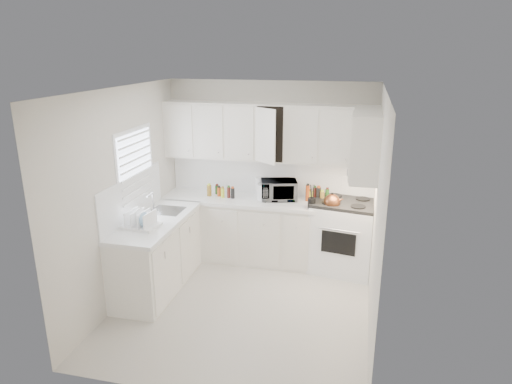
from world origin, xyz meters
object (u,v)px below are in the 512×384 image
(stove, at_px, (345,226))
(microwave, at_px, (279,188))
(rice_cooker, at_px, (266,190))
(utensil_crock, at_px, (312,196))
(dish_rack, at_px, (140,218))
(tea_kettle, at_px, (332,201))

(stove, relative_size, microwave, 2.60)
(microwave, bearing_deg, rice_cooker, 174.66)
(microwave, height_order, rice_cooker, microwave)
(microwave, relative_size, utensil_crock, 1.47)
(microwave, distance_m, utensil_crock, 0.58)
(stove, bearing_deg, rice_cooker, -174.08)
(utensil_crock, bearing_deg, microwave, 150.85)
(dish_rack, bearing_deg, microwave, 50.84)
(microwave, bearing_deg, dish_rack, -150.27)
(tea_kettle, distance_m, dish_rack, 2.51)
(tea_kettle, xyz_separation_m, rice_cooker, (-0.95, 0.23, 0.01))
(microwave, height_order, dish_rack, microwave)
(stove, distance_m, tea_kettle, 0.48)
(rice_cooker, bearing_deg, dish_rack, -138.52)
(tea_kettle, bearing_deg, microwave, 173.04)
(microwave, distance_m, dish_rack, 2.03)
(stove, xyz_separation_m, utensil_crock, (-0.45, -0.18, 0.47))
(stove, distance_m, microwave, 1.07)
(stove, relative_size, utensil_crock, 3.80)
(tea_kettle, height_order, microwave, microwave)
(rice_cooker, bearing_deg, stove, -10.41)
(stove, relative_size, tea_kettle, 4.73)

